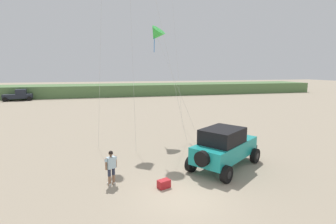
{
  "coord_description": "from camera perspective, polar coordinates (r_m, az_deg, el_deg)",
  "views": [
    {
      "loc": [
        -3.15,
        -9.61,
        5.37
      ],
      "look_at": [
        0.17,
        3.26,
        3.14
      ],
      "focal_mm": 26.97,
      "sensor_mm": 36.0,
      "label": 1
    }
  ],
  "objects": [
    {
      "name": "person_watching",
      "position": [
        12.36,
        -12.74,
        -11.75
      ],
      "size": [
        0.56,
        0.44,
        1.67
      ],
      "color": "#8C664C",
      "rests_on": "ground_plane"
    },
    {
      "name": "cooler_box",
      "position": [
        12.06,
        -0.94,
        -15.93
      ],
      "size": [
        0.65,
        0.54,
        0.38
      ],
      "primitive_type": "cube",
      "rotation": [
        0.0,
        0.0,
        0.37
      ],
      "color": "#B21E23",
      "rests_on": "ground_plane"
    },
    {
      "name": "kite_white_parafoil",
      "position": [
        20.76,
        -2.72,
        17.07
      ],
      "size": [
        3.58,
        3.62,
        8.88
      ],
      "color": "green",
      "rests_on": "ground_plane"
    },
    {
      "name": "ground_plane",
      "position": [
        11.45,
        3.43,
        -18.46
      ],
      "size": [
        220.0,
        220.0,
        0.0
      ],
      "primitive_type": "plane",
      "color": "gray"
    },
    {
      "name": "jeep",
      "position": [
        14.37,
        12.66,
        -7.59
      ],
      "size": [
        4.92,
        4.42,
        2.26
      ],
      "color": "teal",
      "rests_on": "ground_plane"
    },
    {
      "name": "dune_ridge",
      "position": [
        55.54,
        -11.49,
        4.96
      ],
      "size": [
        90.0,
        9.39,
        2.27
      ],
      "primitive_type": "cube",
      "color": "#567A47",
      "rests_on": "ground_plane"
    },
    {
      "name": "distant_pickup",
      "position": [
        51.65,
        -30.67,
        3.27
      ],
      "size": [
        4.82,
        2.97,
        1.98
      ],
      "color": "#1E232D",
      "rests_on": "ground_plane"
    }
  ]
}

